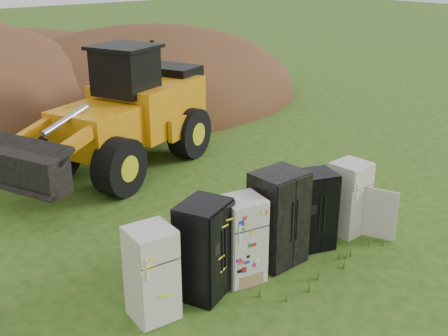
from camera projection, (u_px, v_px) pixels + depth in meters
The scene contains 9 objects.
ground at pixel (265, 267), 11.00m from camera, with size 120.00×120.00×0.00m, color #254B14.
fridge_leftmost at pixel (152, 273), 9.24m from camera, with size 0.72×0.70×1.64m, color beige, non-canonical shape.
fridge_black_side at pixel (204, 249), 9.86m from camera, with size 0.93×0.73×1.78m, color black, non-canonical shape.
fridge_sticker at pixel (242, 239), 10.33m from camera, with size 0.74×0.68×1.66m, color white, non-canonical shape.
fridge_dark_mid at pixel (278, 218), 10.89m from camera, with size 0.97×0.79×1.90m, color black, non-canonical shape.
fridge_black_right at pixel (313, 210), 11.53m from camera, with size 0.82×0.69×1.65m, color black, non-canonical shape.
fridge_open_door at pixel (349, 198), 12.14m from camera, with size 0.73×0.68×1.62m, color beige, non-canonical shape.
wheel_loader at pixel (108, 114), 15.02m from camera, with size 7.13×2.89×3.45m, color orange, non-canonical shape.
dirt_mound_right at pixel (144, 102), 23.32m from camera, with size 14.28×10.47×6.23m, color #4B2D18.
Camera 1 is at (-6.63, -6.97, 5.74)m, focal length 45.00 mm.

